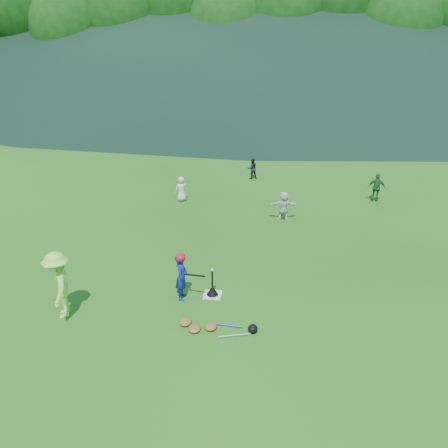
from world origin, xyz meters
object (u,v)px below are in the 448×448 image
(fielder_a, at_px, (181,189))
(batting_tee, at_px, (212,291))
(batter_child, at_px, (182,277))
(fielder_c, at_px, (377,188))
(home_plate, at_px, (212,295))
(adult_coach, at_px, (59,285))
(fielder_d, at_px, (283,206))
(fielder_b, at_px, (252,168))
(equipment_pile, at_px, (211,326))

(fielder_a, height_order, batting_tee, fielder_a)
(batter_child, distance_m, fielder_c, 9.91)
(home_plate, distance_m, adult_coach, 3.69)
(home_plate, distance_m, batter_child, 0.97)
(batter_child, distance_m, batting_tee, 0.90)
(fielder_a, bearing_deg, adult_coach, 55.62)
(batter_child, bearing_deg, batting_tee, -75.70)
(batting_tee, bearing_deg, fielder_d, 70.76)
(fielder_b, height_order, equipment_pile, fielder_b)
(home_plate, bearing_deg, fielder_b, 87.61)
(adult_coach, relative_size, fielder_a, 1.66)
(fielder_d, bearing_deg, equipment_pile, 69.89)
(batter_child, xyz_separation_m, adult_coach, (-2.64, -1.05, 0.21))
(home_plate, height_order, fielder_d, fielder_d)
(adult_coach, xyz_separation_m, batting_tee, (3.38, 1.26, -0.69))
(fielder_a, relative_size, fielder_c, 0.86)
(fielder_a, relative_size, equipment_pile, 0.55)
(batter_child, distance_m, fielder_b, 10.25)
(fielder_c, bearing_deg, batter_child, 64.55)
(fielder_b, height_order, fielder_c, fielder_c)
(home_plate, bearing_deg, fielder_a, 108.16)
(home_plate, relative_size, adult_coach, 0.27)
(fielder_b, xyz_separation_m, equipment_pile, (-0.26, -11.36, -0.41))
(fielder_c, bearing_deg, adult_coach, 58.06)
(equipment_pile, bearing_deg, home_plate, 96.53)
(home_plate, relative_size, fielder_b, 0.47)
(home_plate, relative_size, equipment_pile, 0.25)
(fielder_a, bearing_deg, fielder_d, 133.16)
(adult_coach, height_order, fielder_d, adult_coach)
(batter_child, distance_m, fielder_d, 5.95)
(fielder_b, distance_m, batting_tee, 9.99)
(fielder_c, relative_size, equipment_pile, 0.64)
(fielder_b, bearing_deg, fielder_d, 86.21)
(home_plate, xyz_separation_m, fielder_a, (-2.20, 6.70, 0.48))
(home_plate, xyz_separation_m, fielder_b, (0.42, 9.97, 0.47))
(adult_coach, relative_size, equipment_pile, 0.91)
(batting_tee, bearing_deg, fielder_a, 108.16)
(home_plate, xyz_separation_m, batter_child, (-0.73, -0.21, 0.60))
(batting_tee, bearing_deg, equipment_pile, -83.47)
(home_plate, distance_m, batting_tee, 0.12)
(batter_child, relative_size, adult_coach, 0.75)
(fielder_a, height_order, fielder_c, fielder_c)
(home_plate, distance_m, equipment_pile, 1.40)
(fielder_c, distance_m, fielder_d, 4.34)
(batter_child, relative_size, fielder_d, 1.15)
(fielder_c, height_order, equipment_pile, fielder_c)
(batter_child, height_order, fielder_a, batter_child)
(fielder_b, xyz_separation_m, fielder_d, (1.39, -4.80, 0.06))
(fielder_a, distance_m, fielder_c, 7.70)
(batter_child, bearing_deg, adult_coach, 109.82)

